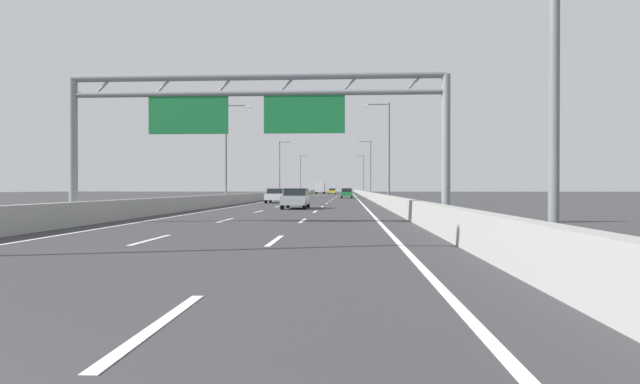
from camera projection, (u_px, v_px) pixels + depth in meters
name	position (u px, v px, depth m)	size (l,w,h in m)	color
ground_plane	(328.00, 196.00, 102.02)	(260.00, 260.00, 0.00)	#38383A
lane_dash_left_1	(151.00, 240.00, 14.75)	(0.16, 3.00, 0.01)	white
lane_dash_left_2	(225.00, 220.00, 23.74)	(0.16, 3.00, 0.01)	white
lane_dash_left_3	(259.00, 212.00, 32.72)	(0.16, 3.00, 0.01)	white
lane_dash_left_4	(278.00, 207.00, 41.71)	(0.16, 3.00, 0.01)	white
lane_dash_left_5	(290.00, 203.00, 50.69)	(0.16, 3.00, 0.01)	white
lane_dash_left_6	(299.00, 201.00, 59.68)	(0.16, 3.00, 0.01)	white
lane_dash_left_7	(305.00, 199.00, 68.67)	(0.16, 3.00, 0.01)	white
lane_dash_left_8	(310.00, 198.00, 77.65)	(0.16, 3.00, 0.01)	white
lane_dash_left_9	(314.00, 197.00, 86.64)	(0.16, 3.00, 0.01)	white
lane_dash_left_10	(317.00, 196.00, 95.63)	(0.16, 3.00, 0.01)	white
lane_dash_left_11	(320.00, 196.00, 104.61)	(0.16, 3.00, 0.01)	white
lane_dash_left_12	(322.00, 195.00, 113.60)	(0.16, 3.00, 0.01)	white
lane_dash_left_13	(324.00, 194.00, 122.59)	(0.16, 3.00, 0.01)	white
lane_dash_left_14	(326.00, 194.00, 131.57)	(0.16, 3.00, 0.01)	white
lane_dash_left_15	(327.00, 194.00, 140.56)	(0.16, 3.00, 0.01)	white
lane_dash_left_16	(328.00, 193.00, 149.55)	(0.16, 3.00, 0.01)	white
lane_dash_left_17	(329.00, 193.00, 158.53)	(0.16, 3.00, 0.01)	white
lane_dash_right_0	(158.00, 325.00, 5.57)	(0.16, 3.00, 0.01)	white
lane_dash_right_1	(275.00, 241.00, 14.55)	(0.16, 3.00, 0.01)	white
lane_dash_right_2	(303.00, 221.00, 23.54)	(0.16, 3.00, 0.01)	white
lane_dash_right_3	(315.00, 212.00, 32.53)	(0.16, 3.00, 0.01)	white
lane_dash_right_4	(322.00, 207.00, 41.51)	(0.16, 3.00, 0.01)	white
lane_dash_right_5	(327.00, 203.00, 50.50)	(0.16, 3.00, 0.01)	white
lane_dash_right_6	(330.00, 201.00, 59.49)	(0.16, 3.00, 0.01)	white
lane_dash_right_7	(332.00, 199.00, 68.47)	(0.16, 3.00, 0.01)	white
lane_dash_right_8	(334.00, 198.00, 77.46)	(0.16, 3.00, 0.01)	white
lane_dash_right_9	(335.00, 197.00, 86.45)	(0.16, 3.00, 0.01)	white
lane_dash_right_10	(337.00, 196.00, 95.43)	(0.16, 3.00, 0.01)	white
lane_dash_right_11	(338.00, 196.00, 104.42)	(0.16, 3.00, 0.01)	white
lane_dash_right_12	(338.00, 195.00, 113.41)	(0.16, 3.00, 0.01)	white
lane_dash_right_13	(339.00, 194.00, 122.39)	(0.16, 3.00, 0.01)	white
lane_dash_right_14	(340.00, 194.00, 131.38)	(0.16, 3.00, 0.01)	white
lane_dash_right_15	(340.00, 194.00, 140.37)	(0.16, 3.00, 0.01)	white
lane_dash_right_16	(341.00, 193.00, 149.35)	(0.16, 3.00, 0.01)	white
lane_dash_right_17	(341.00, 193.00, 158.34)	(0.16, 3.00, 0.01)	white
edge_line_left	(296.00, 197.00, 90.32)	(0.16, 176.00, 0.01)	white
edge_line_right	(356.00, 197.00, 89.76)	(0.16, 176.00, 0.01)	white
barrier_left	(299.00, 193.00, 112.38)	(0.45, 220.00, 0.95)	#9E9E99
barrier_right	(362.00, 193.00, 111.63)	(0.45, 220.00, 0.95)	#9E9E99
sign_gantry	(254.00, 109.00, 21.57)	(16.19, 0.36, 6.36)	gray
streetlamp_left_mid	(228.00, 147.00, 48.65)	(2.58, 0.28, 9.50)	slate
streetlamp_right_mid	(386.00, 146.00, 47.85)	(2.58, 0.28, 9.50)	slate
streetlamp_left_far	(281.00, 165.00, 86.96)	(2.58, 0.28, 9.50)	slate
streetlamp_right_far	(369.00, 165.00, 86.15)	(2.58, 0.28, 9.50)	slate
streetlamp_left_distant	(301.00, 172.00, 125.26)	(2.58, 0.28, 9.50)	slate
streetlamp_right_distant	(363.00, 172.00, 124.46)	(2.58, 0.28, 9.50)	slate
white_car	(276.00, 196.00, 52.62)	(1.76, 4.16, 1.47)	silver
blue_car	(347.00, 191.00, 138.18)	(1.87, 4.43, 1.51)	#2347AD
green_car	(347.00, 193.00, 77.08)	(1.72, 4.35, 1.48)	#1E7A38
orange_car	(304.00, 193.00, 89.13)	(1.78, 4.57, 1.37)	orange
yellow_car	(332.00, 191.00, 130.11)	(1.80, 4.41, 1.45)	yellow
silver_car	(296.00, 198.00, 37.56)	(1.77, 4.55, 1.49)	#A8ADB2
red_car	(295.00, 193.00, 72.92)	(1.88, 4.65, 1.48)	red
box_truck	(320.00, 187.00, 140.55)	(2.40, 7.52, 3.25)	silver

